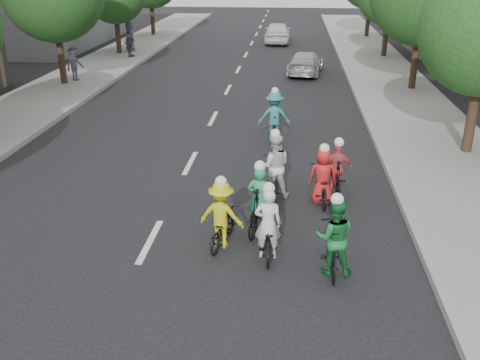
# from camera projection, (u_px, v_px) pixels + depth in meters

# --- Properties ---
(ground) EXTENTS (120.00, 120.00, 0.00)m
(ground) POSITION_uv_depth(u_px,v_px,m) (150.00, 241.00, 12.15)
(ground) COLOR black
(ground) RESTS_ON ground
(sidewalk_left) EXTENTS (4.00, 80.00, 0.15)m
(sidewalk_left) POSITION_uv_depth(u_px,v_px,m) (21.00, 111.00, 22.02)
(sidewalk_left) COLOR gray
(sidewalk_left) RESTS_ON ground
(curb_left) EXTENTS (0.18, 80.00, 0.18)m
(curb_left) POSITION_uv_depth(u_px,v_px,m) (67.00, 112.00, 21.83)
(curb_left) COLOR #999993
(curb_left) RESTS_ON ground
(sidewalk_right) EXTENTS (4.00, 80.00, 0.15)m
(sidewalk_right) POSITION_uv_depth(u_px,v_px,m) (419.00, 122.00, 20.58)
(sidewalk_right) COLOR gray
(sidewalk_right) RESTS_ON ground
(curb_right) EXTENTS (0.18, 80.00, 0.18)m
(curb_right) POSITION_uv_depth(u_px,v_px,m) (367.00, 121.00, 20.75)
(curb_right) COLOR #999993
(curb_right) RESTS_ON ground
(cyclist_0) EXTENTS (0.64, 1.64, 1.74)m
(cyclist_0) POSITION_uv_depth(u_px,v_px,m) (268.00, 232.00, 11.39)
(cyclist_0) COLOR black
(cyclist_0) RESTS_ON ground
(cyclist_1) EXTENTS (0.80, 1.75, 1.78)m
(cyclist_1) POSITION_uv_depth(u_px,v_px,m) (334.00, 242.00, 10.75)
(cyclist_1) COLOR black
(cyclist_1) RESTS_ON ground
(cyclist_2) EXTENTS (1.09, 1.60, 1.69)m
(cyclist_2) POSITION_uv_depth(u_px,v_px,m) (222.00, 220.00, 11.77)
(cyclist_2) COLOR black
(cyclist_2) RESTS_ON ground
(cyclist_3) EXTENTS (0.87, 1.71, 1.61)m
(cyclist_3) POSITION_uv_depth(u_px,v_px,m) (337.00, 172.00, 14.42)
(cyclist_3) COLOR black
(cyclist_3) RESTS_ON ground
(cyclist_4) EXTENTS (0.76, 1.75, 1.64)m
(cyclist_4) POSITION_uv_depth(u_px,v_px,m) (322.00, 182.00, 13.89)
(cyclist_4) COLOR black
(cyclist_4) RESTS_ON ground
(cyclist_5) EXTENTS (0.89, 1.96, 1.76)m
(cyclist_5) POSITION_uv_depth(u_px,v_px,m) (259.00, 205.00, 12.46)
(cyclist_5) COLOR black
(cyclist_5) RESTS_ON ground
(cyclist_6) EXTENTS (0.88, 1.89, 1.89)m
(cyclist_6) POSITION_uv_depth(u_px,v_px,m) (274.00, 172.00, 14.23)
(cyclist_6) COLOR black
(cyclist_6) RESTS_ON ground
(cyclist_7) EXTENTS (1.16, 1.55, 1.89)m
(cyclist_7) POSITION_uv_depth(u_px,v_px,m) (274.00, 120.00, 18.54)
(cyclist_7) COLOR black
(cyclist_7) RESTS_ON ground
(follow_car_lead) EXTENTS (2.22, 4.35, 1.21)m
(follow_car_lead) POSITION_uv_depth(u_px,v_px,m) (306.00, 63.00, 29.15)
(follow_car_lead) COLOR #BABABF
(follow_car_lead) RESTS_ON ground
(follow_car_trail) EXTENTS (1.83, 4.55, 1.55)m
(follow_car_trail) POSITION_uv_depth(u_px,v_px,m) (278.00, 32.00, 39.44)
(follow_car_trail) COLOR silver
(follow_car_trail) RESTS_ON ground
(spectator_0) EXTENTS (0.99, 1.23, 1.66)m
(spectator_0) POSITION_uv_depth(u_px,v_px,m) (75.00, 64.00, 26.86)
(spectator_0) COLOR #4B4955
(spectator_0) RESTS_ON sidewalk_left
(spectator_1) EXTENTS (0.59, 1.07, 1.74)m
(spectator_1) POSITION_uv_depth(u_px,v_px,m) (130.00, 43.00, 33.13)
(spectator_1) COLOR #535260
(spectator_1) RESTS_ON sidewalk_left
(spectator_2) EXTENTS (0.62, 0.95, 1.93)m
(spectator_2) POSITION_uv_depth(u_px,v_px,m) (130.00, 36.00, 35.15)
(spectator_2) COLOR #4F4F5C
(spectator_2) RESTS_ON sidewalk_left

